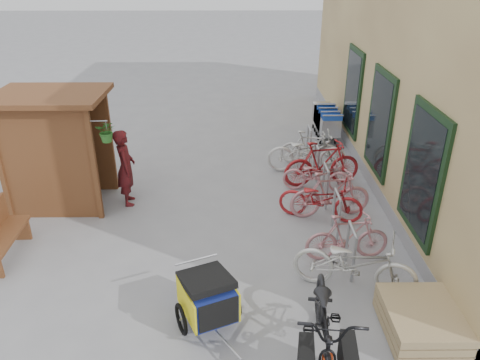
{
  "coord_description": "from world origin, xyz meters",
  "views": [
    {
      "loc": [
        0.42,
        -6.37,
        4.82
      ],
      "look_at": [
        0.5,
        1.5,
        1.0
      ],
      "focal_mm": 35.0,
      "sensor_mm": 36.0,
      "label": 1
    }
  ],
  "objects_px": {
    "kiosk": "(51,135)",
    "cargo_bike": "(326,328)",
    "bike_3": "(330,194)",
    "bike_4": "(317,175)",
    "bike_5": "(322,164)",
    "bike_1": "(347,237)",
    "shopping_carts": "(326,119)",
    "child_trailer": "(208,296)",
    "bike_0": "(355,263)",
    "pallet_stack": "(421,321)",
    "person_kiosk": "(126,168)",
    "bike_2": "(321,199)",
    "bike_7": "(310,148)",
    "bike_6": "(307,152)"
  },
  "relations": [
    {
      "from": "pallet_stack",
      "to": "bike_4",
      "type": "xyz_separation_m",
      "value": [
        -0.77,
        4.39,
        0.19
      ]
    },
    {
      "from": "pallet_stack",
      "to": "bike_5",
      "type": "relative_size",
      "value": 0.67
    },
    {
      "from": "person_kiosk",
      "to": "bike_2",
      "type": "height_order",
      "value": "person_kiosk"
    },
    {
      "from": "bike_3",
      "to": "bike_4",
      "type": "bearing_deg",
      "value": -3.05
    },
    {
      "from": "bike_7",
      "to": "bike_3",
      "type": "bearing_deg",
      "value": -169.83
    },
    {
      "from": "kiosk",
      "to": "bike_5",
      "type": "relative_size",
      "value": 1.4
    },
    {
      "from": "kiosk",
      "to": "shopping_carts",
      "type": "xyz_separation_m",
      "value": [
        6.28,
        3.89,
        -0.98
      ]
    },
    {
      "from": "pallet_stack",
      "to": "bike_1",
      "type": "xyz_separation_m",
      "value": [
        -0.67,
        1.79,
        0.23
      ]
    },
    {
      "from": "bike_3",
      "to": "bike_4",
      "type": "xyz_separation_m",
      "value": [
        -0.08,
        1.12,
        -0.1
      ]
    },
    {
      "from": "kiosk",
      "to": "person_kiosk",
      "type": "xyz_separation_m",
      "value": [
        1.41,
        0.01,
        -0.73
      ]
    },
    {
      "from": "cargo_bike",
      "to": "person_kiosk",
      "type": "distance_m",
      "value": 5.56
    },
    {
      "from": "bike_0",
      "to": "bike_7",
      "type": "bearing_deg",
      "value": 17.64
    },
    {
      "from": "pallet_stack",
      "to": "bike_1",
      "type": "bearing_deg",
      "value": 110.51
    },
    {
      "from": "kiosk",
      "to": "cargo_bike",
      "type": "relative_size",
      "value": 1.09
    },
    {
      "from": "bike_2",
      "to": "bike_5",
      "type": "relative_size",
      "value": 0.94
    },
    {
      "from": "bike_2",
      "to": "bike_6",
      "type": "height_order",
      "value": "bike_6"
    },
    {
      "from": "bike_1",
      "to": "bike_7",
      "type": "height_order",
      "value": "bike_1"
    },
    {
      "from": "bike_6",
      "to": "bike_7",
      "type": "height_order",
      "value": "bike_6"
    },
    {
      "from": "bike_3",
      "to": "pallet_stack",
      "type": "bearing_deg",
      "value": -175.28
    },
    {
      "from": "pallet_stack",
      "to": "bike_4",
      "type": "height_order",
      "value": "bike_4"
    },
    {
      "from": "bike_0",
      "to": "bike_1",
      "type": "distance_m",
      "value": 0.84
    },
    {
      "from": "bike_3",
      "to": "bike_4",
      "type": "relative_size",
      "value": 1.09
    },
    {
      "from": "kiosk",
      "to": "bike_4",
      "type": "xyz_separation_m",
      "value": [
        5.5,
        0.52,
        -1.15
      ]
    },
    {
      "from": "bike_2",
      "to": "bike_4",
      "type": "relative_size",
      "value": 1.1
    },
    {
      "from": "shopping_carts",
      "to": "child_trailer",
      "type": "distance_m",
      "value": 8.1
    },
    {
      "from": "person_kiosk",
      "to": "bike_1",
      "type": "xyz_separation_m",
      "value": [
        4.2,
        -2.1,
        -0.38
      ]
    },
    {
      "from": "kiosk",
      "to": "bike_2",
      "type": "xyz_separation_m",
      "value": [
        5.38,
        -0.69,
        -1.11
      ]
    },
    {
      "from": "person_kiosk",
      "to": "pallet_stack",
      "type": "bearing_deg",
      "value": -140.99
    },
    {
      "from": "kiosk",
      "to": "cargo_bike",
      "type": "height_order",
      "value": "kiosk"
    },
    {
      "from": "bike_2",
      "to": "bike_7",
      "type": "distance_m",
      "value": 2.7
    },
    {
      "from": "shopping_carts",
      "to": "bike_5",
      "type": "distance_m",
      "value": 3.13
    },
    {
      "from": "pallet_stack",
      "to": "person_kiosk",
      "type": "bearing_deg",
      "value": 141.41
    },
    {
      "from": "cargo_bike",
      "to": "pallet_stack",
      "type": "bearing_deg",
      "value": 25.57
    },
    {
      "from": "bike_5",
      "to": "bike_3",
      "type": "bearing_deg",
      "value": 167.1
    },
    {
      "from": "cargo_bike",
      "to": "bike_3",
      "type": "bearing_deg",
      "value": 84.96
    },
    {
      "from": "bike_5",
      "to": "cargo_bike",
      "type": "bearing_deg",
      "value": 160.85
    },
    {
      "from": "pallet_stack",
      "to": "bike_2",
      "type": "relative_size",
      "value": 0.72
    },
    {
      "from": "bike_7",
      "to": "bike_1",
      "type": "bearing_deg",
      "value": -169.79
    },
    {
      "from": "bike_3",
      "to": "child_trailer",
      "type": "bearing_deg",
      "value": 135.84
    },
    {
      "from": "person_kiosk",
      "to": "bike_0",
      "type": "height_order",
      "value": "person_kiosk"
    },
    {
      "from": "cargo_bike",
      "to": "person_kiosk",
      "type": "relative_size",
      "value": 1.4
    },
    {
      "from": "person_kiosk",
      "to": "bike_3",
      "type": "relative_size",
      "value": 1.0
    },
    {
      "from": "person_kiosk",
      "to": "bike_4",
      "type": "relative_size",
      "value": 1.08
    },
    {
      "from": "kiosk",
      "to": "bike_1",
      "type": "height_order",
      "value": "kiosk"
    },
    {
      "from": "shopping_carts",
      "to": "bike_0",
      "type": "xyz_separation_m",
      "value": [
        -0.74,
        -6.81,
        -0.07
      ]
    },
    {
      "from": "shopping_carts",
      "to": "person_kiosk",
      "type": "distance_m",
      "value": 6.23
    },
    {
      "from": "pallet_stack",
      "to": "shopping_carts",
      "type": "distance_m",
      "value": 7.77
    },
    {
      "from": "kiosk",
      "to": "bike_7",
      "type": "relative_size",
      "value": 1.7
    },
    {
      "from": "bike_2",
      "to": "bike_1",
      "type": "bearing_deg",
      "value": -154.23
    },
    {
      "from": "kiosk",
      "to": "pallet_stack",
      "type": "bearing_deg",
      "value": -31.66
    }
  ]
}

